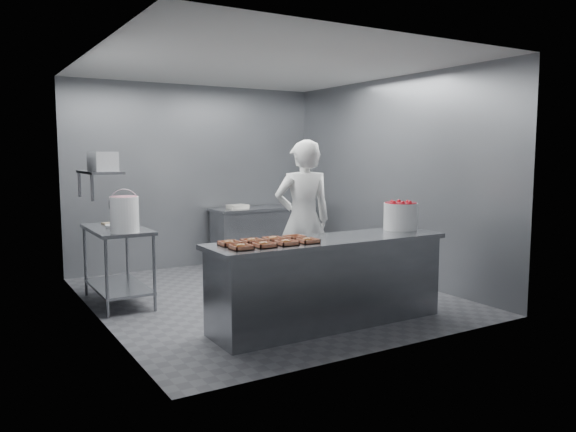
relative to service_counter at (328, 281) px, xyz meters
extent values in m
plane|color=#4C4C51|center=(0.00, 1.35, -0.45)|extent=(4.50, 4.50, 0.00)
plane|color=white|center=(0.00, 1.35, 2.35)|extent=(4.50, 4.50, 0.00)
cube|color=slate|center=(0.00, 3.60, 0.95)|extent=(4.00, 0.04, 2.80)
cube|color=slate|center=(-2.00, 1.35, 0.95)|extent=(0.04, 4.50, 2.80)
cube|color=slate|center=(2.00, 1.35, 0.95)|extent=(0.04, 4.50, 2.80)
cube|color=slate|center=(0.00, 0.00, 0.42)|extent=(2.60, 0.70, 0.05)
cube|color=slate|center=(0.00, 0.00, -0.03)|extent=(2.50, 0.64, 0.85)
cube|color=slate|center=(-1.65, 1.95, 0.43)|extent=(0.60, 1.20, 0.04)
cube|color=slate|center=(-1.65, 1.95, -0.25)|extent=(0.56, 1.15, 0.03)
cylinder|color=slate|center=(-1.91, 1.39, -0.01)|extent=(0.04, 0.04, 0.88)
cylinder|color=slate|center=(-1.39, 1.39, -0.01)|extent=(0.04, 0.04, 0.88)
cylinder|color=slate|center=(-1.91, 2.51, -0.01)|extent=(0.04, 0.04, 0.88)
cylinder|color=slate|center=(-1.39, 2.51, -0.01)|extent=(0.04, 0.04, 0.88)
cube|color=slate|center=(0.90, 3.25, 0.42)|extent=(1.50, 0.60, 0.05)
cube|color=slate|center=(0.90, 3.25, -0.03)|extent=(1.44, 0.55, 0.85)
cube|color=slate|center=(-1.82, 1.95, 1.10)|extent=(0.35, 0.90, 0.03)
cube|color=tan|center=(-1.05, -0.12, 0.47)|extent=(0.18, 0.18, 0.04)
cube|color=white|center=(-1.01, -0.11, 0.46)|extent=(0.10, 0.06, 0.00)
ellipsoid|color=#AD662B|center=(-1.06, -0.12, 0.48)|extent=(0.10, 0.10, 0.05)
cube|color=tan|center=(-0.81, -0.12, 0.47)|extent=(0.18, 0.18, 0.04)
cube|color=white|center=(-0.77, -0.11, 0.46)|extent=(0.10, 0.06, 0.00)
ellipsoid|color=#AD662B|center=(-0.82, -0.12, 0.48)|extent=(0.10, 0.10, 0.05)
cube|color=tan|center=(-0.57, -0.12, 0.47)|extent=(0.18, 0.18, 0.04)
cube|color=white|center=(-0.53, -0.11, 0.46)|extent=(0.10, 0.06, 0.00)
ellipsoid|color=#AD662B|center=(-0.58, -0.12, 0.48)|extent=(0.10, 0.10, 0.05)
cube|color=tan|center=(-0.33, -0.12, 0.47)|extent=(0.18, 0.18, 0.04)
cube|color=white|center=(-0.29, -0.11, 0.46)|extent=(0.10, 0.06, 0.00)
ellipsoid|color=#AD662B|center=(-0.34, -0.12, 0.48)|extent=(0.10, 0.10, 0.05)
cube|color=tan|center=(-1.05, 0.12, 0.47)|extent=(0.18, 0.18, 0.04)
cube|color=white|center=(-1.01, 0.14, 0.46)|extent=(0.10, 0.06, 0.00)
ellipsoid|color=#AD662B|center=(-1.06, 0.12, 0.48)|extent=(0.10, 0.10, 0.05)
cube|color=tan|center=(-0.81, 0.12, 0.47)|extent=(0.18, 0.18, 0.04)
cube|color=white|center=(-0.77, 0.14, 0.46)|extent=(0.10, 0.06, 0.00)
ellipsoid|color=#AD662B|center=(-0.82, 0.12, 0.48)|extent=(0.10, 0.10, 0.05)
cube|color=tan|center=(-0.57, 0.12, 0.47)|extent=(0.18, 0.18, 0.04)
cube|color=white|center=(-0.53, 0.14, 0.46)|extent=(0.10, 0.06, 0.00)
ellipsoid|color=#AD662B|center=(-0.58, 0.12, 0.48)|extent=(0.10, 0.10, 0.05)
cube|color=tan|center=(-0.33, 0.12, 0.47)|extent=(0.18, 0.18, 0.04)
cube|color=white|center=(-0.29, 0.14, 0.46)|extent=(0.10, 0.06, 0.00)
imported|color=white|center=(0.34, 1.03, 0.51)|extent=(0.79, 0.62, 1.92)
cylinder|color=white|center=(1.08, 0.12, 0.60)|extent=(0.38, 0.38, 0.30)
cylinder|color=red|center=(1.08, 0.12, 0.74)|extent=(0.36, 0.36, 0.04)
cylinder|color=white|center=(-1.67, 1.51, 0.64)|extent=(0.31, 0.31, 0.39)
cylinder|color=#DF6F7E|center=(-1.67, 1.51, 0.84)|extent=(0.29, 0.29, 0.02)
torus|color=slate|center=(-1.67, 1.51, 0.76)|extent=(0.33, 0.01, 0.33)
cylinder|color=white|center=(-1.60, 2.02, 0.46)|extent=(0.41, 0.41, 0.03)
cube|color=#CCB28C|center=(-1.66, 2.34, 0.46)|extent=(0.15, 0.14, 0.02)
cube|color=gray|center=(-1.82, 1.77, 1.22)|extent=(0.29, 0.32, 0.22)
cube|color=silver|center=(0.54, 3.25, 0.48)|extent=(0.31, 0.23, 0.06)
camera|label=1|loc=(-3.27, -4.64, 1.32)|focal=35.00mm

